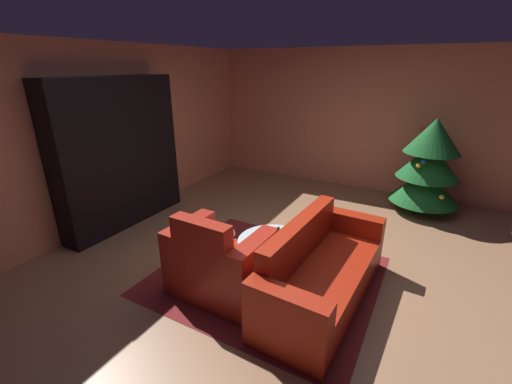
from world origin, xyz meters
The scene contains 11 objects.
ground_plane centered at (0.00, 0.00, 0.00)m, with size 7.68×7.68×0.00m, color #95694B.
wall_back centered at (0.00, 3.23, 1.26)m, with size 5.66×0.06×2.51m, color #D37E5B.
wall_left centered at (-2.80, 0.00, 1.26)m, with size 0.06×6.52×2.51m, color #D37E5B.
area_rug centered at (-0.11, -0.23, 0.00)m, with size 2.32×2.08×0.01m, color maroon.
bookshelf_unit centered at (-2.54, 0.11, 1.03)m, with size 0.36×1.90×2.08m.
armchair_red centered at (-0.41, -0.72, 0.33)m, with size 0.99×0.71×0.92m.
couch_red centered at (0.52, -0.30, 0.28)m, with size 0.81×1.87×0.80m.
coffee_table centered at (-0.03, -0.23, 0.43)m, with size 0.77×0.77×0.46m.
book_stack_on_table centered at (0.02, -0.21, 0.52)m, with size 0.21×0.18×0.11m.
bottle_on_table centered at (0.10, -0.40, 0.57)m, with size 0.07×0.07×0.27m.
decorated_tree centered at (1.26, 2.55, 0.77)m, with size 1.02×1.02×1.48m.
Camera 1 is at (1.31, -3.05, 2.21)m, focal length 23.37 mm.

